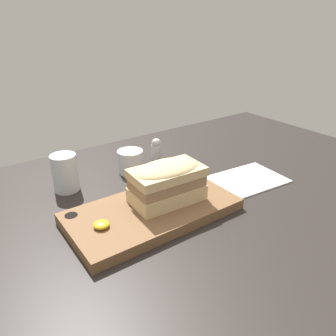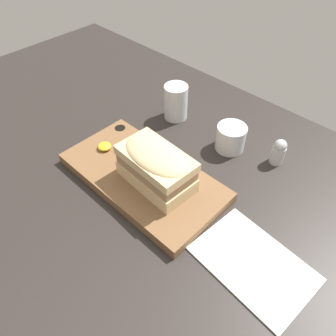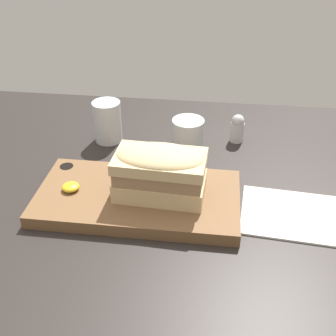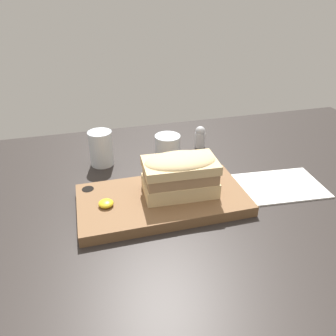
{
  "view_description": "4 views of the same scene",
  "coord_description": "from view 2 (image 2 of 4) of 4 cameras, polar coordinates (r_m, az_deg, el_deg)",
  "views": [
    {
      "loc": [
        -34.89,
        -54.76,
        43.94
      ],
      "look_at": [
        6.16,
        2.91,
        10.81
      ],
      "focal_mm": 35.0,
      "sensor_mm": 36.0,
      "label": 1
    },
    {
      "loc": [
        39.39,
        -34.28,
        58.3
      ],
      "look_at": [
        5.21,
        1.25,
        8.83
      ],
      "focal_mm": 35.0,
      "sensor_mm": 36.0,
      "label": 2
    },
    {
      "loc": [
        12.9,
        -63.98,
        52.31
      ],
      "look_at": [
        4.98,
        -1.01,
        10.68
      ],
      "focal_mm": 45.0,
      "sensor_mm": 36.0,
      "label": 3
    },
    {
      "loc": [
        -15.9,
        -61.56,
        47.11
      ],
      "look_at": [
        1.07,
        1.17,
        10.39
      ],
      "focal_mm": 35.0,
      "sensor_mm": 36.0,
      "label": 4
    }
  ],
  "objects": [
    {
      "name": "dining_table",
      "position": [
        0.78,
        -3.42,
        -2.66
      ],
      "size": [
        168.55,
        96.1,
        2.0
      ],
      "color": "#282321",
      "rests_on": "ground"
    },
    {
      "name": "serving_board",
      "position": [
        0.76,
        -4.41,
        -1.5
      ],
      "size": [
        38.53,
        19.92,
        2.58
      ],
      "color": "brown",
      "rests_on": "dining_table"
    },
    {
      "name": "sandwich",
      "position": [
        0.69,
        -2.06,
        0.49
      ],
      "size": [
        17.05,
        10.3,
        9.66
      ],
      "rotation": [
        0.0,
        0.0,
        -0.05
      ],
      "color": "#DBBC84",
      "rests_on": "serving_board"
    },
    {
      "name": "mustard_dollop",
      "position": [
        0.82,
        -11.01,
        3.71
      ],
      "size": [
        3.32,
        3.32,
        1.33
      ],
      "color": "gold",
      "rests_on": "serving_board"
    },
    {
      "name": "water_glass",
      "position": [
        0.93,
        1.37,
        11.08
      ],
      "size": [
        6.6,
        6.6,
        9.88
      ],
      "color": "silver",
      "rests_on": "dining_table"
    },
    {
      "name": "wine_glass",
      "position": [
        0.84,
        10.83,
        5.02
      ],
      "size": [
        7.47,
        7.47,
        6.64
      ],
      "color": "silver",
      "rests_on": "dining_table"
    },
    {
      "name": "napkin",
      "position": [
        0.66,
        14.65,
        -15.8
      ],
      "size": [
        22.69,
        16.31,
        0.4
      ],
      "rotation": [
        0.0,
        0.0,
        -0.08
      ],
      "color": "white",
      "rests_on": "dining_table"
    },
    {
      "name": "salt_shaker",
      "position": [
        0.83,
        18.72,
        2.75
      ],
      "size": [
        3.22,
        3.22,
        6.88
      ],
      "color": "silver",
      "rests_on": "dining_table"
    }
  ]
}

